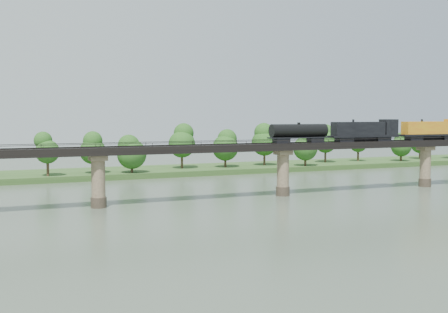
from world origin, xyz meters
name	(u,v)px	position (x,y,z in m)	size (l,w,h in m)	color
ground	(370,219)	(0.00, 0.00, 0.00)	(400.00, 400.00, 0.00)	#3C4A3A
far_bank	(195,170)	(0.00, 85.00, 0.80)	(300.00, 24.00, 1.60)	#29491D
bridge	(283,171)	(0.00, 30.00, 5.46)	(236.00, 30.00, 11.50)	#473A2D
bridge_superstructure	(283,142)	(0.00, 30.00, 11.79)	(220.00, 4.90, 0.75)	black
far_treeline	(174,145)	(-8.21, 80.52, 8.83)	(289.06, 17.54, 13.60)	#382619
freight_train	(410,130)	(34.90, 30.00, 13.94)	(74.24, 2.89, 5.11)	black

